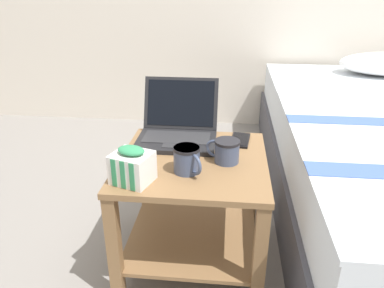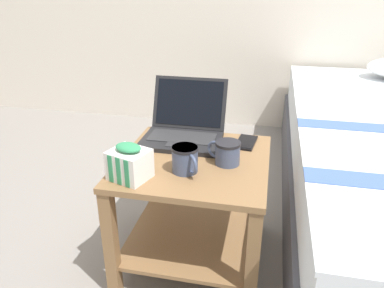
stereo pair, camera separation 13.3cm
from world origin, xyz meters
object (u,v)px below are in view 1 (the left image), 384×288
Objects in this scene: laptop at (178,128)px; cell_phone at (240,140)px; mug_front_right at (226,150)px; mug_front_left at (187,158)px; snack_bag at (132,166)px.

cell_phone is (0.26, -0.00, -0.04)m from laptop.
laptop is at bearing 136.21° from mug_front_right.
cell_phone is (0.06, 0.20, -0.04)m from mug_front_right.
laptop reaches higher than mug_front_left.
laptop is at bearing 104.10° from mug_front_left.
snack_bag reaches higher than mug_front_right.
mug_front_right is 0.83× the size of snack_bag.
cell_phone is (0.19, 0.29, -0.05)m from mug_front_left.
mug_front_right is 0.21m from cell_phone.
laptop is 2.11× the size of snack_bag.
snack_bag is (-0.10, -0.37, 0.01)m from laptop.
mug_front_right is at bearing 34.95° from mug_front_left.
mug_front_right is at bearing -43.79° from laptop.
snack_bag is (-0.17, -0.08, 0.00)m from mug_front_left.
mug_front_right is 0.35m from snack_bag.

